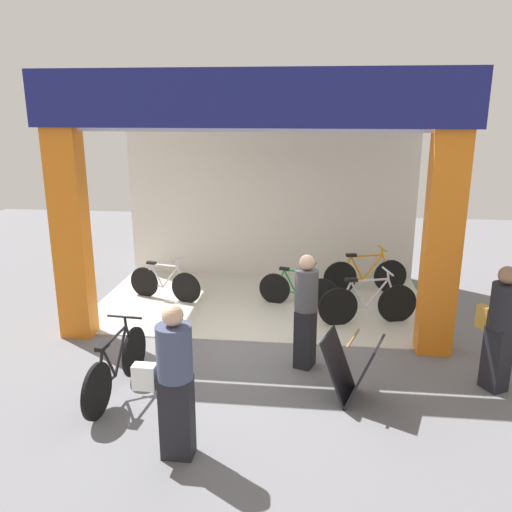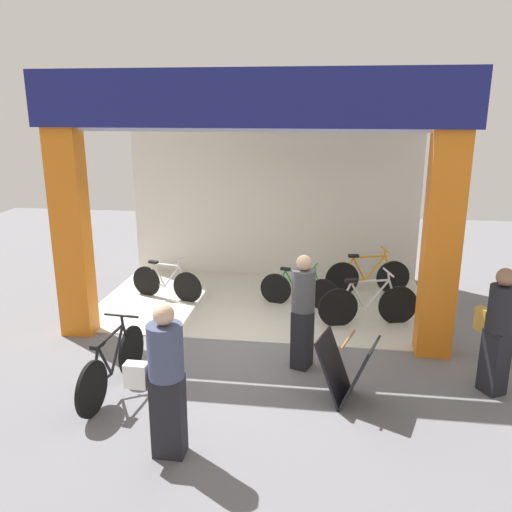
# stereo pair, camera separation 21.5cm
# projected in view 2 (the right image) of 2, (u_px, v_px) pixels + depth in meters

# --- Properties ---
(ground_plane) EXTENTS (19.97, 19.97, 0.00)m
(ground_plane) POSITION_uv_depth(u_px,v_px,m) (248.00, 342.00, 8.25)
(ground_plane) COLOR slate
(ground_plane) RESTS_ON ground
(shop_facade) EXTENTS (6.19, 3.77, 4.03)m
(shop_facade) POSITION_uv_depth(u_px,v_px,m) (263.00, 187.00, 9.34)
(shop_facade) COLOR beige
(shop_facade) RESTS_ON ground
(bicycle_inside_0) EXTENTS (1.65, 0.54, 0.93)m
(bicycle_inside_0) POSITION_uv_depth(u_px,v_px,m) (368.00, 304.00, 8.79)
(bicycle_inside_0) COLOR black
(bicycle_inside_0) RESTS_ON ground
(bicycle_inside_1) EXTENTS (1.45, 0.49, 0.82)m
(bicycle_inside_1) POSITION_uv_depth(u_px,v_px,m) (166.00, 283.00, 10.01)
(bicycle_inside_1) COLOR black
(bicycle_inside_1) RESTS_ON ground
(bicycle_inside_2) EXTENTS (1.46, 0.43, 0.81)m
(bicycle_inside_2) POSITION_uv_depth(u_px,v_px,m) (299.00, 290.00, 9.61)
(bicycle_inside_2) COLOR black
(bicycle_inside_2) RESTS_ON ground
(bicycle_inside_3) EXTENTS (1.62, 0.50, 0.91)m
(bicycle_inside_3) POSITION_uv_depth(u_px,v_px,m) (367.00, 276.00, 10.27)
(bicycle_inside_3) COLOR black
(bicycle_inside_3) RESTS_ON ground
(bicycle_parked_0) EXTENTS (0.47, 1.72, 0.95)m
(bicycle_parked_0) POSITION_uv_depth(u_px,v_px,m) (113.00, 366.00, 6.70)
(bicycle_parked_0) COLOR black
(bicycle_parked_0) RESTS_ON ground
(sandwich_board_sign) EXTENTS (0.82, 0.75, 0.85)m
(sandwich_board_sign) POSITION_uv_depth(u_px,v_px,m) (346.00, 370.00, 6.50)
(sandwich_board_sign) COLOR black
(sandwich_board_sign) RESTS_ON ground
(pedestrian_1) EXTENTS (0.63, 0.37, 1.68)m
(pedestrian_1) POSITION_uv_depth(u_px,v_px,m) (165.00, 379.00, 5.38)
(pedestrian_1) COLOR black
(pedestrian_1) RESTS_ON ground
(pedestrian_2) EXTENTS (0.45, 0.57, 1.66)m
(pedestrian_2) POSITION_uv_depth(u_px,v_px,m) (498.00, 330.00, 6.61)
(pedestrian_2) COLOR black
(pedestrian_2) RESTS_ON ground
(pedestrian_3) EXTENTS (0.41, 0.41, 1.62)m
(pedestrian_3) POSITION_uv_depth(u_px,v_px,m) (303.00, 311.00, 7.27)
(pedestrian_3) COLOR black
(pedestrian_3) RESTS_ON ground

